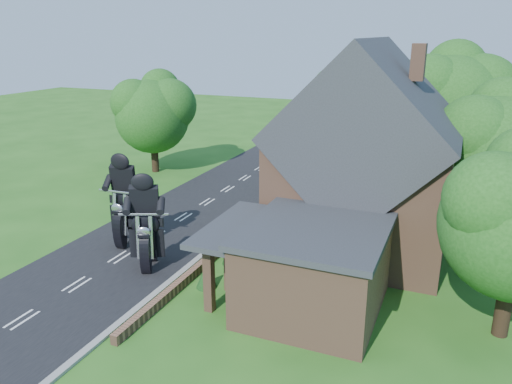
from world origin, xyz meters
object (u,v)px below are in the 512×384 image
at_px(motorcycle_lead, 148,254).
at_px(garden_wall, 243,231).
at_px(annex, 312,266).
at_px(motorcycle_follow, 128,231).
at_px(house, 366,163).

bearing_deg(motorcycle_lead, garden_wall, -137.39).
relative_size(annex, motorcycle_lead, 4.76).
bearing_deg(motorcycle_follow, motorcycle_lead, 139.21).
bearing_deg(motorcycle_lead, annex, 153.17).
xyz_separation_m(house, motorcycle_follow, (-11.11, -4.47, -3.62)).
xyz_separation_m(annex, motorcycle_follow, (-10.49, 2.33, -1.04)).
relative_size(garden_wall, house, 2.15).
xyz_separation_m(motorcycle_lead, motorcycle_follow, (-2.57, 1.91, 0.04)).
bearing_deg(house, garden_wall, -170.83).
distance_m(house, motorcycle_follow, 12.51).
distance_m(garden_wall, annex, 8.19).
xyz_separation_m(garden_wall, motorcycle_follow, (-4.92, -3.47, 0.53)).
distance_m(motorcycle_lead, motorcycle_follow, 3.20).
bearing_deg(house, motorcycle_follow, -158.07).
bearing_deg(motorcycle_lead, motorcycle_follow, -60.49).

